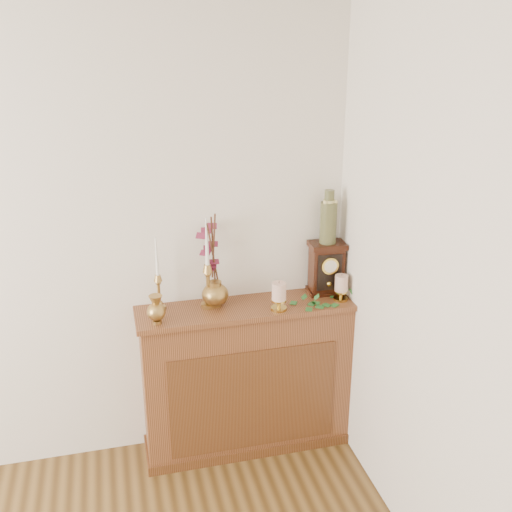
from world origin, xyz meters
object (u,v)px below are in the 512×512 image
object	(u,v)px
ginger_jar	(211,262)
mantel_clock	(326,268)
bud_vase	(156,310)
ceramic_vase	(328,220)
candlestick_left	(158,287)
candlestick_center	(208,279)

from	to	relation	value
ginger_jar	mantel_clock	world-z (taller)	ginger_jar
bud_vase	ginger_jar	bearing A→B (deg)	27.94
mantel_clock	ceramic_vase	distance (m)	0.30
candlestick_left	ceramic_vase	distance (m)	1.02
ginger_jar	mantel_clock	bearing A→B (deg)	-0.85
bud_vase	candlestick_left	bearing A→B (deg)	79.36
bud_vase	ceramic_vase	size ratio (longest dim) A/B	0.52
candlestick_left	mantel_clock	bearing A→B (deg)	-0.29
candlestick_center	mantel_clock	world-z (taller)	candlestick_center
bud_vase	ceramic_vase	xyz separation A→B (m)	(1.00, 0.16, 0.37)
ginger_jar	mantel_clock	xyz separation A→B (m)	(0.68, -0.01, -0.10)
candlestick_left	bud_vase	bearing A→B (deg)	-100.64
candlestick_left	ginger_jar	size ratio (longest dim) A/B	0.76
candlestick_left	ginger_jar	xyz separation A→B (m)	(0.29, 0.01, 0.11)
ginger_jar	ceramic_vase	size ratio (longest dim) A/B	1.80
candlestick_center	ceramic_vase	distance (m)	0.76
candlestick_left	bud_vase	world-z (taller)	candlestick_left
bud_vase	ginger_jar	distance (m)	0.40
candlestick_left	bud_vase	xyz separation A→B (m)	(-0.03, -0.17, -0.06)
ginger_jar	ceramic_vase	world-z (taller)	ceramic_vase
bud_vase	mantel_clock	size ratio (longest dim) A/B	0.51
candlestick_left	ginger_jar	distance (m)	0.31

